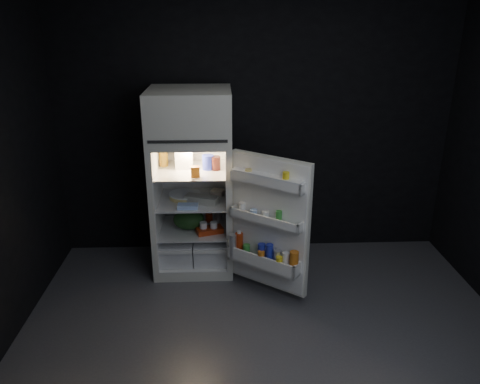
{
  "coord_description": "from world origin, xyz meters",
  "views": [
    {
      "loc": [
        -0.34,
        -2.96,
        2.41
      ],
      "look_at": [
        -0.18,
        1.0,
        0.9
      ],
      "focal_mm": 35.0,
      "sensor_mm": 36.0,
      "label": 1
    }
  ],
  "objects_px": {
    "fridge_door": "(268,227)",
    "egg_carton": "(202,199)",
    "refrigerator": "(192,175)",
    "milk_jug": "(183,155)",
    "yogurt_tray": "(210,230)"
  },
  "relations": [
    {
      "from": "refrigerator",
      "to": "milk_jug",
      "type": "height_order",
      "value": "refrigerator"
    },
    {
      "from": "milk_jug",
      "to": "yogurt_tray",
      "type": "xyz_separation_m",
      "value": [
        0.24,
        -0.21,
        -0.69
      ]
    },
    {
      "from": "fridge_door",
      "to": "egg_carton",
      "type": "height_order",
      "value": "fridge_door"
    },
    {
      "from": "milk_jug",
      "to": "yogurt_tray",
      "type": "height_order",
      "value": "milk_jug"
    },
    {
      "from": "yogurt_tray",
      "to": "fridge_door",
      "type": "bearing_deg",
      "value": -56.49
    },
    {
      "from": "fridge_door",
      "to": "egg_carton",
      "type": "xyz_separation_m",
      "value": [
        -0.59,
        0.46,
        0.08
      ]
    },
    {
      "from": "refrigerator",
      "to": "fridge_door",
      "type": "xyz_separation_m",
      "value": [
        0.68,
        -0.6,
        -0.27
      ]
    },
    {
      "from": "milk_jug",
      "to": "fridge_door",
      "type": "bearing_deg",
      "value": -46.93
    },
    {
      "from": "egg_carton",
      "to": "refrigerator",
      "type": "bearing_deg",
      "value": 143.1
    },
    {
      "from": "refrigerator",
      "to": "milk_jug",
      "type": "xyz_separation_m",
      "value": [
        -0.08,
        0.04,
        0.19
      ]
    },
    {
      "from": "refrigerator",
      "to": "milk_jug",
      "type": "bearing_deg",
      "value": 153.65
    },
    {
      "from": "refrigerator",
      "to": "egg_carton",
      "type": "distance_m",
      "value": 0.26
    },
    {
      "from": "milk_jug",
      "to": "egg_carton",
      "type": "bearing_deg",
      "value": -53.53
    },
    {
      "from": "fridge_door",
      "to": "yogurt_tray",
      "type": "height_order",
      "value": "fridge_door"
    },
    {
      "from": "fridge_door",
      "to": "yogurt_tray",
      "type": "xyz_separation_m",
      "value": [
        -0.52,
        0.43,
        -0.23
      ]
    }
  ]
}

